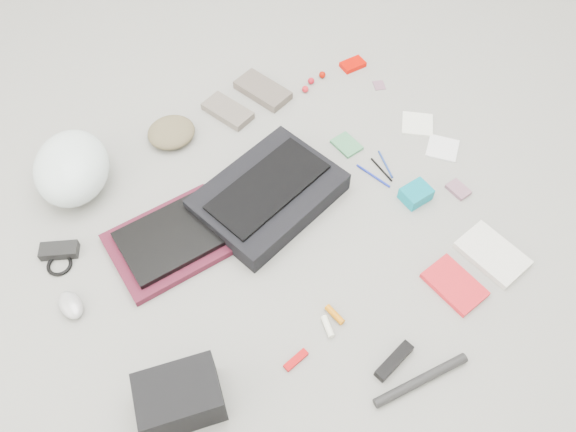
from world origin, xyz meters
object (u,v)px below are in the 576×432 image
laptop (171,237)px  book_red (454,285)px  bike_helmet (72,168)px  messenger_bag (269,195)px  accordion_wallet (416,194)px  camera_bag (180,398)px

laptop → book_red: size_ratio=1.75×
bike_helmet → messenger_bag: bearing=-12.8°
laptop → bike_helmet: bike_helmet is taller
messenger_bag → laptop: messenger_bag is taller
messenger_bag → accordion_wallet: size_ratio=4.84×
messenger_bag → camera_bag: camera_bag is taller
laptop → camera_bag: 0.55m
messenger_bag → bike_helmet: 0.70m
messenger_bag → bike_helmet: (-0.57, 0.40, 0.06)m
book_red → accordion_wallet: (0.10, 0.35, 0.02)m
laptop → book_red: (0.73, -0.59, -0.03)m
book_red → accordion_wallet: accordion_wallet is taller
laptop → bike_helmet: size_ratio=1.02×
bike_helmet → camera_bag: bearing=-66.3°
bike_helmet → camera_bag: size_ratio=1.44×
book_red → accordion_wallet: 0.36m
messenger_bag → accordion_wallet: messenger_bag is taller
bike_helmet → accordion_wallet: bearing=-9.4°
messenger_bag → accordion_wallet: (0.46, -0.24, -0.02)m
laptop → book_red: bearing=-43.1°
camera_bag → accordion_wallet: 1.05m
book_red → bike_helmet: bearing=123.9°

